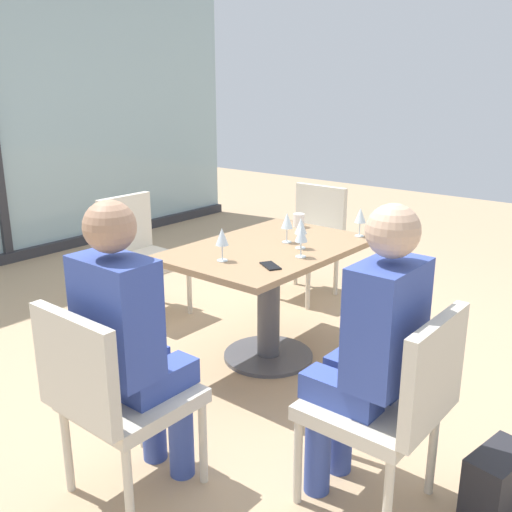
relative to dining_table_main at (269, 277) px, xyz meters
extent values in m
plane|color=tan|center=(0.00, 0.00, -0.53)|extent=(12.00, 12.00, 0.00)
cube|color=#2D2D33|center=(0.00, 3.17, -0.48)|extent=(5.93, 0.10, 0.10)
cube|color=#997551|center=(0.00, 0.00, 0.18)|extent=(1.23, 0.82, 0.04)
cylinder|color=#4C4C51|center=(0.00, 0.00, -0.19)|extent=(0.14, 0.14, 0.69)
cylinder|color=#4C4C51|center=(0.00, 0.00, -0.52)|extent=(0.56, 0.56, 0.02)
cube|color=beige|center=(-0.76, -1.10, -0.11)|extent=(0.46, 0.46, 0.06)
cube|color=beige|center=(-0.76, -1.35, 0.13)|extent=(0.46, 0.05, 0.42)
cylinder|color=beige|center=(-0.56, -0.90, -0.34)|extent=(0.04, 0.04, 0.39)
cylinder|color=beige|center=(-0.96, -0.90, -0.34)|extent=(0.04, 0.04, 0.39)
cylinder|color=beige|center=(-0.56, -1.30, -0.34)|extent=(0.04, 0.04, 0.39)
cylinder|color=beige|center=(-0.96, -1.30, -0.34)|extent=(0.04, 0.04, 0.39)
cube|color=beige|center=(-1.31, -0.32, -0.11)|extent=(0.46, 0.46, 0.06)
cube|color=beige|center=(-1.56, -0.32, 0.13)|extent=(0.05, 0.46, 0.42)
cylinder|color=beige|center=(-1.11, -0.52, -0.34)|extent=(0.04, 0.04, 0.39)
cylinder|color=beige|center=(-1.11, -0.12, -0.34)|extent=(0.04, 0.04, 0.39)
cylinder|color=beige|center=(-1.51, -0.52, -0.34)|extent=(0.04, 0.04, 0.39)
cylinder|color=beige|center=(-1.51, -0.12, -0.34)|extent=(0.04, 0.04, 0.39)
cube|color=beige|center=(0.00, 1.10, -0.11)|extent=(0.46, 0.46, 0.06)
cube|color=beige|center=(0.00, 1.35, 0.13)|extent=(0.46, 0.05, 0.42)
cylinder|color=beige|center=(-0.20, 0.90, -0.34)|extent=(0.04, 0.04, 0.39)
cylinder|color=beige|center=(0.20, 0.90, -0.34)|extent=(0.04, 0.04, 0.39)
cylinder|color=beige|center=(-0.20, 1.30, -0.34)|extent=(0.04, 0.04, 0.39)
cylinder|color=beige|center=(0.20, 1.30, -0.34)|extent=(0.04, 0.04, 0.39)
cube|color=beige|center=(1.03, 0.47, -0.11)|extent=(0.46, 0.46, 0.06)
cube|color=beige|center=(1.28, 0.47, 0.13)|extent=(0.05, 0.46, 0.42)
cylinder|color=beige|center=(0.83, 0.67, -0.34)|extent=(0.04, 0.04, 0.39)
cylinder|color=beige|center=(0.83, 0.27, -0.34)|extent=(0.04, 0.04, 0.39)
cylinder|color=beige|center=(1.23, 0.67, -0.34)|extent=(0.04, 0.04, 0.39)
cylinder|color=beige|center=(1.23, 0.27, -0.34)|extent=(0.04, 0.04, 0.39)
cylinder|color=#384C9E|center=(-0.67, -0.93, -0.31)|extent=(0.11, 0.11, 0.45)
cube|color=#384C9E|center=(-0.67, -1.02, -0.03)|extent=(0.13, 0.32, 0.11)
cylinder|color=#384C9E|center=(-0.85, -0.93, -0.31)|extent=(0.11, 0.11, 0.45)
cube|color=#384C9E|center=(-0.85, -1.02, -0.03)|extent=(0.13, 0.32, 0.11)
cube|color=#384C9E|center=(-0.76, -1.15, 0.27)|extent=(0.34, 0.20, 0.48)
sphere|color=#D8AD8C|center=(-0.76, -1.15, 0.63)|extent=(0.20, 0.20, 0.20)
cylinder|color=#384C9E|center=(-1.13, -0.41, -0.31)|extent=(0.11, 0.11, 0.45)
cube|color=#384C9E|center=(-1.23, -0.41, -0.03)|extent=(0.32, 0.13, 0.11)
cylinder|color=#384C9E|center=(-1.13, -0.23, -0.31)|extent=(0.11, 0.11, 0.45)
cube|color=#384C9E|center=(-1.23, -0.23, -0.03)|extent=(0.32, 0.13, 0.11)
cube|color=#384C9E|center=(-1.36, -0.32, 0.27)|extent=(0.20, 0.34, 0.48)
sphere|color=tan|center=(-1.36, -0.32, 0.63)|extent=(0.20, 0.20, 0.20)
cylinder|color=silver|center=(-0.06, -0.27, 0.20)|extent=(0.06, 0.06, 0.00)
cylinder|color=silver|center=(-0.06, -0.27, 0.24)|extent=(0.01, 0.01, 0.08)
cone|color=silver|center=(-0.06, -0.27, 0.33)|extent=(0.07, 0.07, 0.09)
cylinder|color=silver|center=(0.08, -0.17, 0.20)|extent=(0.06, 0.06, 0.00)
cylinder|color=silver|center=(0.08, -0.17, 0.24)|extent=(0.01, 0.01, 0.08)
cone|color=silver|center=(0.08, -0.17, 0.33)|extent=(0.07, 0.07, 0.09)
cylinder|color=silver|center=(0.55, -0.30, 0.20)|extent=(0.06, 0.06, 0.00)
cylinder|color=silver|center=(0.55, -0.30, 0.24)|extent=(0.01, 0.01, 0.08)
cone|color=silver|center=(0.55, -0.30, 0.33)|extent=(0.07, 0.07, 0.09)
cylinder|color=silver|center=(0.14, -0.03, 0.20)|extent=(0.06, 0.06, 0.00)
cylinder|color=silver|center=(0.14, -0.03, 0.24)|extent=(0.01, 0.01, 0.08)
cone|color=silver|center=(0.14, -0.03, 0.33)|extent=(0.07, 0.07, 0.09)
cylinder|color=silver|center=(-0.39, 0.02, 0.20)|extent=(0.06, 0.06, 0.00)
cylinder|color=silver|center=(-0.39, 0.02, 0.24)|extent=(0.01, 0.01, 0.08)
cone|color=silver|center=(-0.39, 0.02, 0.33)|extent=(0.07, 0.07, 0.09)
cylinder|color=white|center=(0.51, 0.14, 0.24)|extent=(0.08, 0.08, 0.09)
cube|color=black|center=(-0.31, -0.25, 0.20)|extent=(0.13, 0.16, 0.01)
cube|color=#232328|center=(-0.51, -1.56, -0.39)|extent=(0.32, 0.21, 0.28)
camera|label=1|loc=(-2.63, -2.05, 1.14)|focal=40.78mm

